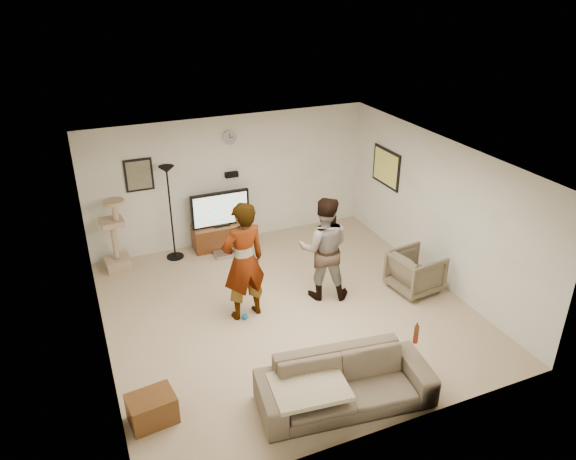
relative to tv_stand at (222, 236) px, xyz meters
name	(u,v)px	position (x,y,z in m)	size (l,w,h in m)	color
floor	(287,310)	(0.31, -2.50, -0.24)	(5.50, 5.50, 0.02)	tan
ceiling	(287,159)	(0.31, -2.50, 2.28)	(5.50, 5.50, 0.02)	silver
wall_back	(231,180)	(0.31, 0.25, 1.02)	(5.50, 0.04, 2.50)	white
wall_front	(386,345)	(0.31, -5.25, 1.02)	(5.50, 0.04, 2.50)	white
wall_left	(95,276)	(-2.44, -2.50, 1.02)	(0.04, 5.50, 2.50)	white
wall_right	(438,211)	(3.06, -2.50, 1.02)	(0.04, 5.50, 2.50)	white
wall_clock	(229,137)	(0.31, 0.22, 1.87)	(0.26, 0.26, 0.04)	white
wall_speaker	(232,175)	(0.31, 0.19, 1.15)	(0.25, 0.10, 0.10)	black
picture_back	(139,175)	(-1.39, 0.23, 1.37)	(0.42, 0.03, 0.52)	#63604C
picture_right	(386,167)	(3.04, -0.90, 1.27)	(0.03, 0.78, 0.62)	#F7EB65
tv_stand	(222,236)	(0.00, 0.00, 0.00)	(1.11, 0.45, 0.46)	#45230F
console_box	(225,254)	(-0.06, -0.40, -0.20)	(0.40, 0.30, 0.07)	#B1B2BC
tv	(220,209)	(0.00, 0.00, 0.57)	(1.13, 0.08, 0.67)	black
tv_screen	(221,210)	(0.00, -0.04, 0.57)	(1.04, 0.01, 0.59)	#23CDA9
floor_lamp	(171,214)	(-0.95, -0.08, 0.67)	(0.32, 0.32, 1.80)	black
cat_tree	(114,235)	(-1.99, -0.08, 0.44)	(0.43, 0.43, 1.35)	tan
person_left	(244,261)	(-0.34, -2.39, 0.73)	(0.70, 0.46, 1.91)	gray
person_right	(324,248)	(1.02, -2.34, 0.64)	(0.85, 0.66, 1.75)	#425C93
sofa	(345,383)	(0.17, -4.68, 0.08)	(2.16, 0.84, 0.63)	brown
throw_blanket	(309,387)	(-0.32, -4.68, 0.19)	(0.90, 0.70, 0.06)	beige
beer_bottle	(416,334)	(1.16, -4.68, 0.52)	(0.06, 0.06, 0.25)	#5A3012
armchair	(415,272)	(2.52, -2.80, 0.12)	(0.74, 0.76, 0.69)	brown
side_table	(152,409)	(-2.09, -4.05, -0.05)	(0.55, 0.41, 0.36)	#583417
toy_ball	(245,317)	(-0.39, -2.50, -0.19)	(0.09, 0.09, 0.09)	#125F97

